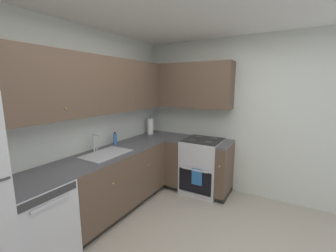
{
  "coord_description": "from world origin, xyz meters",
  "views": [
    {
      "loc": [
        -1.74,
        -0.68,
        1.8
      ],
      "look_at": [
        0.99,
        0.91,
        1.21
      ],
      "focal_mm": 23.32,
      "sensor_mm": 36.0,
      "label": 1
    }
  ],
  "objects_px": {
    "dishwasher": "(35,224)",
    "oven_range": "(203,165)",
    "soap_bottle": "(115,139)",
    "paper_towel_roll": "(150,126)"
  },
  "relations": [
    {
      "from": "dishwasher",
      "to": "soap_bottle",
      "type": "height_order",
      "value": "soap_bottle"
    },
    {
      "from": "soap_bottle",
      "to": "paper_towel_roll",
      "type": "relative_size",
      "value": 0.58
    },
    {
      "from": "dishwasher",
      "to": "oven_range",
      "type": "bearing_deg",
      "value": -20.57
    },
    {
      "from": "soap_bottle",
      "to": "paper_towel_roll",
      "type": "distance_m",
      "value": 0.91
    },
    {
      "from": "dishwasher",
      "to": "oven_range",
      "type": "xyz_separation_m",
      "value": [
        2.32,
        -0.87,
        0.02
      ]
    },
    {
      "from": "oven_range",
      "to": "dishwasher",
      "type": "bearing_deg",
      "value": 159.43
    },
    {
      "from": "oven_range",
      "to": "soap_bottle",
      "type": "height_order",
      "value": "soap_bottle"
    },
    {
      "from": "dishwasher",
      "to": "oven_range",
      "type": "distance_m",
      "value": 2.48
    },
    {
      "from": "dishwasher",
      "to": "oven_range",
      "type": "relative_size",
      "value": 0.82
    },
    {
      "from": "soap_bottle",
      "to": "oven_range",
      "type": "bearing_deg",
      "value": -47.47
    }
  ]
}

